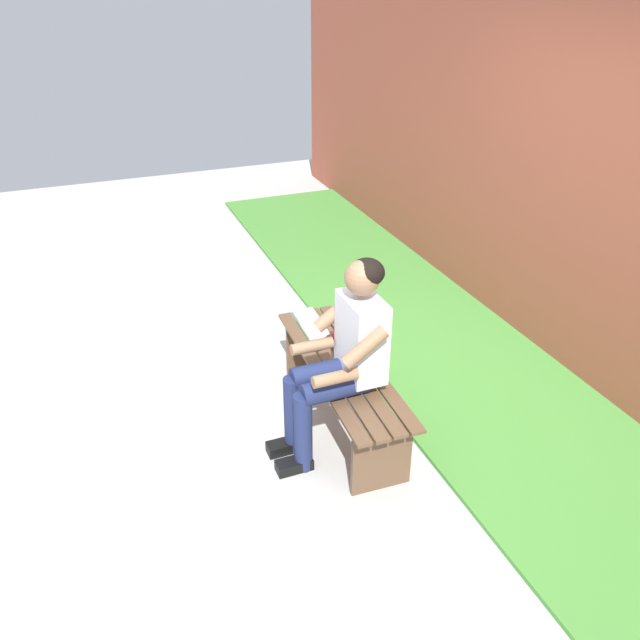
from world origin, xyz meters
name	(u,v)px	position (x,y,z in m)	size (l,w,h in m)	color
ground_plane	(163,373)	(1.05, 1.00, -0.02)	(10.00, 7.00, 0.04)	#B2B2AD
grass_strip	(514,377)	(0.00, -1.38, 0.01)	(9.00, 2.05, 0.03)	#478C38
brick_wall	(563,162)	(0.50, -1.91, 1.41)	(9.50, 0.24, 2.83)	#9E4C38
bench_near	(342,380)	(0.00, 0.00, 0.34)	(1.53, 0.47, 0.46)	brown
person_seated	(342,353)	(-0.22, 0.10, 0.70)	(0.50, 0.69, 1.26)	silver
apple	(337,335)	(0.28, -0.08, 0.50)	(0.08, 0.08, 0.08)	red
book_open	(311,324)	(0.54, 0.01, 0.47)	(0.42, 0.18, 0.02)	white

